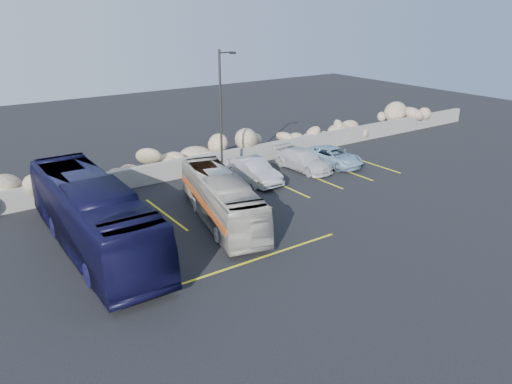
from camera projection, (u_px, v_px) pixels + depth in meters
ground at (285, 252)px, 22.16m from camera, size 90.00×90.00×0.00m
seawall at (167, 171)px, 31.18m from camera, size 60.00×0.40×1.20m
riprap_pile at (159, 156)px, 31.86m from camera, size 54.00×2.80×2.60m
parking_lines at (289, 195)px, 28.93m from camera, size 18.16×9.36×0.01m
lamppost at (222, 114)px, 29.33m from camera, size 1.14×0.18×8.00m
vintage_bus at (222, 199)px, 24.98m from camera, size 4.04×8.94×2.42m
tour_coach at (93, 215)px, 21.95m from camera, size 2.82×11.71×3.26m
car_b at (254, 171)px, 30.82m from camera, size 1.59×4.45×1.46m
car_c at (303, 160)px, 33.16m from camera, size 2.09×4.66×1.33m
car_d at (333, 156)px, 34.12m from camera, size 2.43×4.58×1.22m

